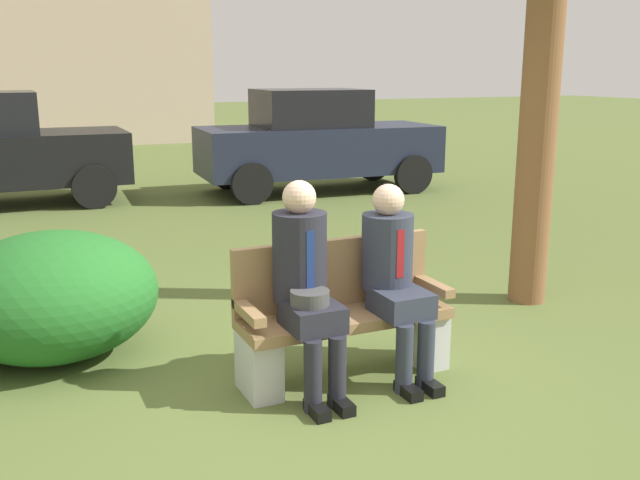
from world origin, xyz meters
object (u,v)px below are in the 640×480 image
(seated_man_right, at_px, (394,271))
(shrub_near_bench, at_px, (53,296))
(seated_man_left, at_px, (305,278))
(park_bench, at_px, (342,318))
(parked_car_far, at_px, (317,141))

(seated_man_right, bearing_deg, shrub_near_bench, 148.50)
(shrub_near_bench, bearing_deg, seated_man_left, -41.64)
(seated_man_right, bearing_deg, seated_man_left, 179.96)
(park_bench, distance_m, parked_car_far, 7.41)
(park_bench, bearing_deg, shrub_near_bench, 146.82)
(parked_car_far, bearing_deg, seated_man_right, -110.35)
(seated_man_left, xyz_separation_m, shrub_near_bench, (-1.39, 1.23, -0.29))
(park_bench, distance_m, seated_man_left, 0.48)
(park_bench, bearing_deg, seated_man_left, -158.87)
(park_bench, height_order, shrub_near_bench, shrub_near_bench)
(park_bench, distance_m, shrub_near_bench, 2.03)
(shrub_near_bench, bearing_deg, park_bench, -33.18)
(seated_man_left, distance_m, shrub_near_bench, 1.88)
(seated_man_left, bearing_deg, shrub_near_bench, 138.36)
(shrub_near_bench, bearing_deg, seated_man_right, -31.50)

